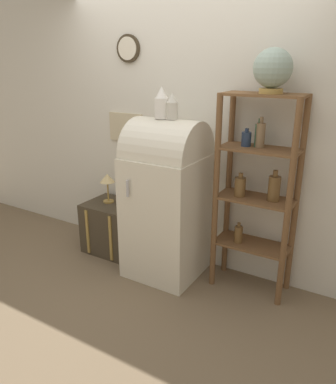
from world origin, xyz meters
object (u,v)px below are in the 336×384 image
refrigerator (167,196)px  globe (273,69)px  vase_left (162,104)px  vase_center (172,107)px  desk_lamp (107,180)px  suitcase_trunk (113,227)px

refrigerator → globe: size_ratio=4.47×
globe → vase_left: size_ratio=1.24×
vase_center → desk_lamp: bearing=174.6°
desk_lamp → vase_center: bearing=-5.4°
vase_left → refrigerator: bearing=17.9°
desk_lamp → vase_left: bearing=-7.3°
globe → vase_center: (-0.78, -0.12, -0.31)m
globe → vase_left: bearing=-171.3°
refrigerator → suitcase_trunk: bearing=175.0°
globe → desk_lamp: size_ratio=1.06×
suitcase_trunk → globe: (1.53, 0.06, 1.60)m
refrigerator → vase_center: bearing=1.4°
vase_left → desk_lamp: 1.09m
refrigerator → vase_center: size_ratio=6.84×
suitcase_trunk → vase_center: bearing=-4.6°
suitcase_trunk → vase_center: vase_center is taller
suitcase_trunk → vase_left: vase_left is taller
suitcase_trunk → vase_center: size_ratio=2.59×
vase_left → suitcase_trunk: bearing=173.4°
globe → vase_center: bearing=-171.4°
globe → vase_center: 0.85m
globe → desk_lamp: bearing=-178.5°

